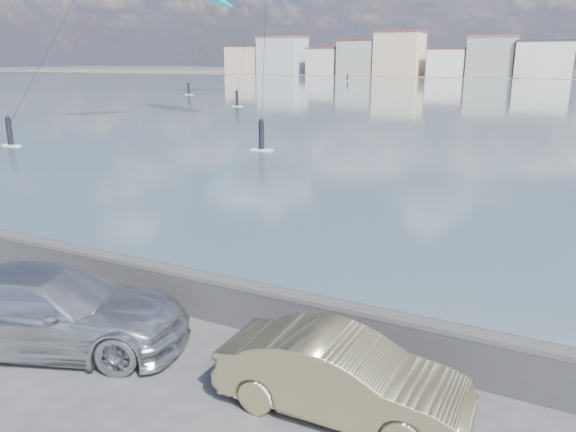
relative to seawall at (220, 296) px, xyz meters
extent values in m
plane|color=#333335|center=(0.00, -2.70, -0.58)|extent=(700.00, 700.00, 0.00)
cube|color=#445D67|center=(0.00, 88.80, -0.58)|extent=(500.00, 177.00, 0.00)
cube|color=#4C473D|center=(0.00, 197.30, -0.57)|extent=(500.00, 60.00, 0.00)
cube|color=#28282B|center=(0.00, 0.00, -0.13)|extent=(400.00, 0.35, 0.90)
cylinder|color=#28282B|center=(0.00, 0.00, 0.32)|extent=(400.00, 0.36, 0.36)
cube|color=#CCB293|center=(-112.00, 183.30, 4.42)|extent=(14.00, 11.00, 10.00)
cube|color=#383330|center=(-112.00, 183.30, 9.72)|extent=(14.28, 11.22, 0.60)
cube|color=#9EA8B7|center=(-96.50, 183.30, 5.92)|extent=(16.00, 12.00, 13.00)
cube|color=brown|center=(-96.50, 183.30, 12.72)|extent=(16.32, 12.24, 0.60)
cube|color=beige|center=(-79.00, 183.30, 3.92)|extent=(11.00, 10.00, 9.00)
cube|color=brown|center=(-79.00, 183.30, 8.72)|extent=(11.22, 10.20, 0.60)
cube|color=gray|center=(-66.00, 183.30, 5.17)|extent=(13.00, 11.00, 11.50)
cube|color=#562D23|center=(-66.00, 183.30, 11.22)|extent=(13.26, 11.22, 0.60)
cube|color=#CCB293|center=(-51.50, 183.30, 6.42)|extent=(15.00, 12.00, 14.00)
cube|color=brown|center=(-51.50, 183.30, 13.72)|extent=(15.30, 12.24, 0.60)
cube|color=white|center=(-35.00, 183.30, 3.67)|extent=(12.00, 10.00, 8.50)
cube|color=#562D23|center=(-35.00, 183.30, 8.22)|extent=(12.24, 10.20, 0.60)
cube|color=gray|center=(-21.50, 183.30, 5.42)|extent=(14.00, 11.00, 12.00)
cube|color=brown|center=(-21.50, 183.30, 11.72)|extent=(14.28, 11.22, 0.60)
cube|color=beige|center=(-6.00, 183.30, 4.67)|extent=(16.00, 13.00, 10.50)
cube|color=#2D2D33|center=(-6.00, 183.30, 10.22)|extent=(16.32, 13.26, 0.60)
imported|color=#B5B8BD|center=(-2.34, -2.49, 0.22)|extent=(5.94, 4.14, 1.60)
imported|color=tan|center=(3.63, -1.87, 0.09)|extent=(4.11, 1.55, 1.34)
cube|color=white|center=(-30.77, 48.78, -0.53)|extent=(1.40, 0.42, 0.08)
cylinder|color=black|center=(-30.77, 48.78, 0.37)|extent=(0.36, 0.36, 1.70)
sphere|color=black|center=(-30.77, 48.78, 1.27)|extent=(0.28, 0.28, 0.28)
cube|color=white|center=(-11.21, 21.07, -0.53)|extent=(1.40, 0.42, 0.08)
cylinder|color=black|center=(-11.21, 21.07, 0.37)|extent=(0.36, 0.36, 1.70)
sphere|color=black|center=(-11.21, 21.07, 1.27)|extent=(0.28, 0.28, 0.28)
cube|color=white|center=(-26.83, 14.96, -0.53)|extent=(1.40, 0.42, 0.08)
cylinder|color=black|center=(-26.83, 14.96, 0.37)|extent=(0.36, 0.36, 1.70)
sphere|color=black|center=(-26.83, 14.96, 1.27)|extent=(0.28, 0.28, 0.28)
cylinder|color=black|center=(-27.51, 20.96, 7.66)|extent=(1.38, 12.03, 13.90)
cube|color=white|center=(-48.86, 129.89, -0.53)|extent=(1.40, 0.42, 0.08)
cylinder|color=black|center=(-48.86, 129.89, 0.37)|extent=(0.36, 0.36, 1.70)
sphere|color=black|center=(-48.86, 129.89, 1.27)|extent=(0.28, 0.28, 0.28)
cylinder|color=black|center=(-49.14, 136.73, 15.44)|extent=(0.60, 13.71, 29.46)
ellipsoid|color=#19BFBF|center=(-48.82, 71.40, 14.18)|extent=(3.53, 8.51, 2.75)
cube|color=white|center=(-50.14, 64.76, -0.53)|extent=(1.40, 0.42, 0.08)
cylinder|color=black|center=(-50.14, 64.76, 0.37)|extent=(0.36, 0.36, 1.70)
sphere|color=black|center=(-50.14, 64.76, 1.27)|extent=(0.28, 0.28, 0.28)
cylinder|color=black|center=(-49.48, 68.08, 7.45)|extent=(1.35, 6.67, 13.47)
camera|label=1|loc=(6.55, -9.31, 4.98)|focal=35.00mm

